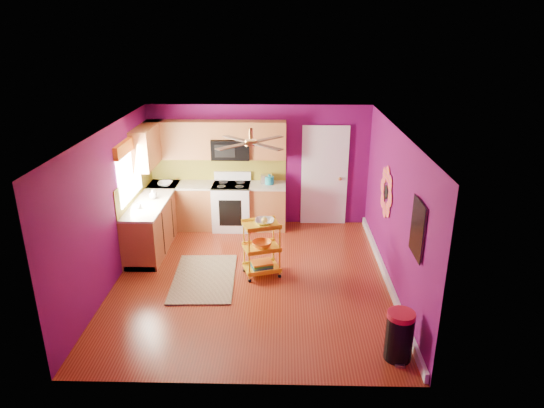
{
  "coord_description": "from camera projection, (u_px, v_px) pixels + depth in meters",
  "views": [
    {
      "loc": [
        0.5,
        -7.11,
        4.02
      ],
      "look_at": [
        0.32,
        0.4,
        1.19
      ],
      "focal_mm": 32.0,
      "sensor_mm": 36.0,
      "label": 1
    }
  ],
  "objects": [
    {
      "name": "counter_dish",
      "position": [
        165.0,
        184.0,
        9.74
      ],
      "size": [
        0.29,
        0.29,
        0.07
      ],
      "primitive_type": "imported",
      "color": "white",
      "rests_on": "lower_cabinets"
    },
    {
      "name": "toaster",
      "position": [
        266.0,
        179.0,
        9.86
      ],
      "size": [
        0.22,
        0.15,
        0.18
      ],
      "primitive_type": "cube",
      "color": "beige",
      "rests_on": "lower_cabinets"
    },
    {
      "name": "trash_can",
      "position": [
        399.0,
        336.0,
        6.07
      ],
      "size": [
        0.38,
        0.4,
        0.67
      ],
      "color": "black",
      "rests_on": "ground"
    },
    {
      "name": "left_window",
      "position": [
        129.0,
        161.0,
        8.5
      ],
      "size": [
        0.08,
        1.35,
        1.08
      ],
      "color": "white",
      "rests_on": "ground"
    },
    {
      "name": "soap_bottle_b",
      "position": [
        153.0,
        194.0,
        8.97
      ],
      "size": [
        0.14,
        0.14,
        0.18
      ],
      "primitive_type": "imported",
      "color": "white",
      "rests_on": "lower_cabinets"
    },
    {
      "name": "shag_rug",
      "position": [
        204.0,
        278.0,
        8.09
      ],
      "size": [
        1.07,
        1.68,
        0.02
      ],
      "primitive_type": "cube",
      "rotation": [
        0.0,
        0.0,
        0.04
      ],
      "color": "#301F10",
      "rests_on": "ground"
    },
    {
      "name": "upper_cabinetry",
      "position": [
        195.0,
        143.0,
        9.51
      ],
      "size": [
        2.8,
        2.3,
        1.26
      ],
      "color": "brown",
      "rests_on": "ground"
    },
    {
      "name": "room_envelope",
      "position": [
        253.0,
        186.0,
        7.5
      ],
      "size": [
        4.54,
        5.04,
        2.52
      ],
      "color": "#610B51",
      "rests_on": "ground"
    },
    {
      "name": "ceiling_fan",
      "position": [
        251.0,
        142.0,
        7.46
      ],
      "size": [
        1.01,
        1.01,
        0.26
      ],
      "color": "#BF8C3F",
      "rests_on": "ground"
    },
    {
      "name": "electric_range",
      "position": [
        232.0,
        206.0,
        9.95
      ],
      "size": [
        0.76,
        0.66,
        1.13
      ],
      "color": "white",
      "rests_on": "ground"
    },
    {
      "name": "ground",
      "position": [
        252.0,
        279.0,
        8.08
      ],
      "size": [
        5.0,
        5.0,
        0.0
      ],
      "primitive_type": "plane",
      "color": "maroon",
      "rests_on": "ground"
    },
    {
      "name": "right_wall_art",
      "position": [
        399.0,
        207.0,
        7.2
      ],
      "size": [
        0.04,
        2.74,
        1.04
      ],
      "color": "black",
      "rests_on": "ground"
    },
    {
      "name": "rolling_cart",
      "position": [
        262.0,
        246.0,
        8.03
      ],
      "size": [
        0.68,
        0.58,
        1.05
      ],
      "color": "yellow",
      "rests_on": "ground"
    },
    {
      "name": "panel_door",
      "position": [
        324.0,
        177.0,
        10.0
      ],
      "size": [
        0.95,
        0.11,
        2.15
      ],
      "color": "white",
      "rests_on": "ground"
    },
    {
      "name": "soap_bottle_a",
      "position": [
        154.0,
        194.0,
        9.01
      ],
      "size": [
        0.08,
        0.08,
        0.17
      ],
      "primitive_type": "imported",
      "color": "#EA3F72",
      "rests_on": "lower_cabinets"
    },
    {
      "name": "counter_cup",
      "position": [
        138.0,
        206.0,
        8.52
      ],
      "size": [
        0.12,
        0.12,
        0.09
      ],
      "primitive_type": "imported",
      "color": "white",
      "rests_on": "lower_cabinets"
    },
    {
      "name": "lower_cabinets",
      "position": [
        190.0,
        214.0,
        9.66
      ],
      "size": [
        2.81,
        2.31,
        0.94
      ],
      "color": "brown",
      "rests_on": "ground"
    },
    {
      "name": "teal_kettle",
      "position": [
        269.0,
        180.0,
        9.8
      ],
      "size": [
        0.18,
        0.18,
        0.21
      ],
      "color": "#127C8D",
      "rests_on": "lower_cabinets"
    }
  ]
}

